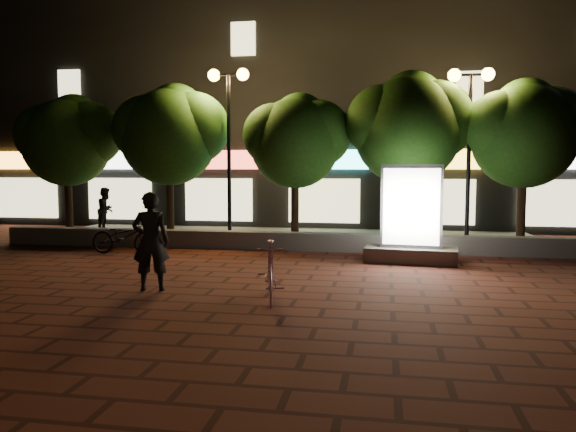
% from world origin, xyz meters
% --- Properties ---
extents(ground, '(80.00, 80.00, 0.00)m').
position_xyz_m(ground, '(0.00, 0.00, 0.00)').
color(ground, '#56241B').
rests_on(ground, ground).
extents(retaining_wall, '(16.00, 0.45, 0.50)m').
position_xyz_m(retaining_wall, '(0.00, 4.00, 0.25)').
color(retaining_wall, '#64625D').
rests_on(retaining_wall, ground).
extents(sidewalk, '(16.00, 5.00, 0.08)m').
position_xyz_m(sidewalk, '(0.00, 6.50, 0.04)').
color(sidewalk, '#64625D').
rests_on(sidewalk, ground).
extents(building_block, '(28.00, 8.12, 11.30)m').
position_xyz_m(building_block, '(-0.01, 12.99, 5.00)').
color(building_block, black).
rests_on(building_block, ground).
extents(tree_far_left, '(3.36, 2.80, 4.63)m').
position_xyz_m(tree_far_left, '(-6.95, 5.46, 3.29)').
color(tree_far_left, black).
rests_on(tree_far_left, sidewalk).
extents(tree_left, '(3.60, 3.00, 4.89)m').
position_xyz_m(tree_left, '(-3.45, 5.46, 3.44)').
color(tree_left, black).
rests_on(tree_left, sidewalk).
extents(tree_mid, '(3.24, 2.70, 4.50)m').
position_xyz_m(tree_mid, '(0.55, 5.46, 3.22)').
color(tree_mid, black).
rests_on(tree_mid, sidewalk).
extents(tree_right, '(3.72, 3.10, 5.07)m').
position_xyz_m(tree_right, '(3.86, 5.46, 3.57)').
color(tree_right, black).
rests_on(tree_right, sidewalk).
extents(tree_far_right, '(3.48, 2.90, 4.76)m').
position_xyz_m(tree_far_right, '(7.05, 5.46, 3.37)').
color(tree_far_right, black).
rests_on(tree_far_right, sidewalk).
extents(street_lamp_left, '(1.26, 0.36, 5.18)m').
position_xyz_m(street_lamp_left, '(-1.50, 5.20, 4.03)').
color(street_lamp_left, black).
rests_on(street_lamp_left, sidewalk).
extents(street_lamp_right, '(1.26, 0.36, 4.98)m').
position_xyz_m(street_lamp_right, '(5.50, 5.20, 3.89)').
color(street_lamp_right, black).
rests_on(street_lamp_right, sidewalk).
extents(ad_kiosk, '(2.29, 1.32, 2.37)m').
position_xyz_m(ad_kiosk, '(3.83, 2.62, 0.96)').
color(ad_kiosk, '#64625D').
rests_on(ad_kiosk, ground).
extents(scooter_pink, '(0.82, 1.77, 1.02)m').
position_xyz_m(scooter_pink, '(1.26, -1.84, 0.51)').
color(scooter_pink, '#B87293').
rests_on(scooter_pink, ground).
extents(rider, '(0.77, 0.61, 1.86)m').
position_xyz_m(rider, '(-1.11, -1.45, 0.93)').
color(rider, black).
rests_on(rider, ground).
extents(scooter_parked, '(1.81, 0.64, 0.95)m').
position_xyz_m(scooter_parked, '(-3.66, 2.54, 0.48)').
color(scooter_parked, black).
rests_on(scooter_parked, ground).
extents(pedestrian, '(0.62, 0.78, 1.54)m').
position_xyz_m(pedestrian, '(-6.43, 6.77, 0.85)').
color(pedestrian, black).
rests_on(pedestrian, sidewalk).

